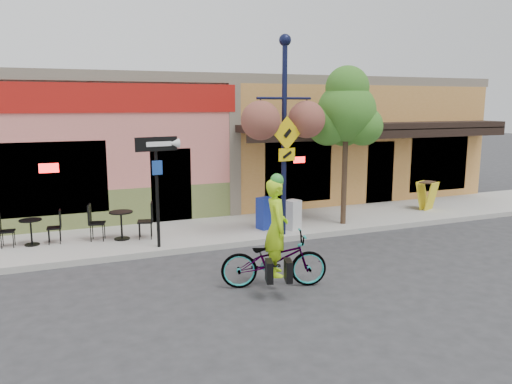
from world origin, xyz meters
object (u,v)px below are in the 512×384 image
(newspaper_box_blue, at_px, (265,213))
(newspaper_box_grey, at_px, (293,215))
(one_way_sign, at_px, (157,193))
(bicycle, at_px, (274,260))
(lamp_post, at_px, (284,137))
(street_tree, at_px, (345,146))
(building, at_px, (223,138))
(cyclist_rider, at_px, (276,240))

(newspaper_box_blue, height_order, newspaper_box_grey, newspaper_box_blue)
(one_way_sign, distance_m, newspaper_box_blue, 3.30)
(bicycle, xyz_separation_m, one_way_sign, (-1.66, 3.14, 0.94))
(lamp_post, height_order, newspaper_box_blue, lamp_post)
(lamp_post, distance_m, one_way_sign, 3.55)
(bicycle, height_order, one_way_sign, one_way_sign)
(street_tree, bearing_deg, building, 103.63)
(building, relative_size, newspaper_box_grey, 22.21)
(bicycle, xyz_separation_m, newspaper_box_grey, (2.13, 3.46, 0.01))
(lamp_post, distance_m, newspaper_box_grey, 2.26)
(cyclist_rider, distance_m, street_tree, 5.33)
(cyclist_rider, distance_m, newspaper_box_blue, 4.06)
(street_tree, bearing_deg, bicycle, -137.27)
(bicycle, relative_size, newspaper_box_grey, 2.57)
(one_way_sign, relative_size, newspaper_box_blue, 3.05)
(bicycle, xyz_separation_m, lamp_post, (1.66, 3.07, 2.19))
(cyclist_rider, xyz_separation_m, lamp_post, (1.61, 3.07, 1.78))
(building, relative_size, lamp_post, 3.51)
(building, height_order, newspaper_box_blue, building)
(lamp_post, bearing_deg, newspaper_box_grey, 30.48)
(building, xyz_separation_m, lamp_post, (-0.60, -6.75, 0.49))
(one_way_sign, height_order, newspaper_box_grey, one_way_sign)
(bicycle, xyz_separation_m, street_tree, (3.79, 3.50, 1.87))
(lamp_post, height_order, newspaper_box_grey, lamp_post)
(newspaper_box_blue, bearing_deg, building, 66.98)
(street_tree, bearing_deg, lamp_post, -168.68)
(building, bearing_deg, lamp_post, -95.07)
(one_way_sign, bearing_deg, building, 51.08)
(building, bearing_deg, newspaper_box_blue, -97.70)
(cyclist_rider, relative_size, lamp_post, 0.37)
(lamp_post, distance_m, newspaper_box_blue, 2.28)
(cyclist_rider, relative_size, newspaper_box_grey, 2.34)
(building, distance_m, cyclist_rider, 10.15)
(building, relative_size, bicycle, 8.66)
(lamp_post, bearing_deg, street_tree, 2.27)
(lamp_post, bearing_deg, cyclist_rider, -126.68)
(one_way_sign, relative_size, street_tree, 0.59)
(building, xyz_separation_m, bicycle, (-2.26, -9.82, -1.70))
(cyclist_rider, bearing_deg, newspaper_box_grey, -14.50)
(newspaper_box_blue, bearing_deg, lamp_post, -88.76)
(lamp_post, height_order, street_tree, lamp_post)
(cyclist_rider, height_order, street_tree, street_tree)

